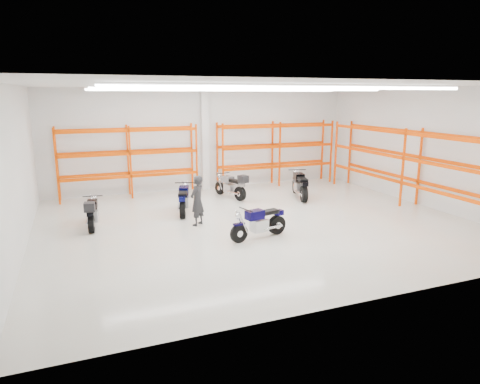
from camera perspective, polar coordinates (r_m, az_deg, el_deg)
name	(u,v)px	position (r m, az deg, el deg)	size (l,w,h in m)	color
ground	(256,223)	(14.46, 2.09, -4.12)	(14.00, 14.00, 0.00)	beige
room_shell	(256,125)	(13.89, 2.16, 8.97)	(14.02, 12.02, 4.51)	silver
motorcycle_main	(261,223)	(12.87, 2.82, -4.15)	(1.97, 0.75, 0.98)	black
motorcycle_back_a	(92,214)	(14.54, -19.12, -2.74)	(0.65, 2.00, 1.02)	black
motorcycle_back_b	(184,200)	(15.61, -7.52, -1.11)	(0.93, 2.05, 1.03)	black
motorcycle_back_c	(232,186)	(17.73, -1.04, 0.77)	(0.93, 2.05, 1.07)	black
motorcycle_back_d	(300,186)	(17.93, 8.01, 0.81)	(0.97, 2.22, 1.11)	black
standing_man	(197,201)	(14.06, -5.73, -1.16)	(0.61, 0.40, 1.66)	black
structural_column	(205,140)	(19.41, -4.72, 6.98)	(0.32, 0.32, 4.50)	white
pallet_racking_back_left	(129,155)	(18.45, -14.59, 4.85)	(5.67, 0.87, 3.00)	#FF4700
pallet_racking_back_right	(276,147)	(20.38, 4.83, 5.94)	(5.67, 0.87, 3.00)	#FF4700
pallet_racking_side	(412,159)	(17.62, 21.93, 4.07)	(0.87, 9.07, 3.00)	#FF4700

